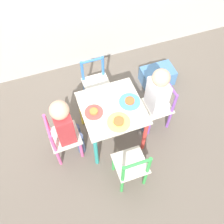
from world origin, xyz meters
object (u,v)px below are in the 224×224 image
(plate_front, at_px, (119,122))
(chair_pink, at_px, (62,138))
(child_left, at_px, (66,125))
(kids_table, at_px, (112,113))
(chair_purple, at_px, (158,106))
(chair_blue, at_px, (96,84))
(child_right, at_px, (155,96))
(storage_bin, at_px, (157,76))
(plate_right, at_px, (130,101))
(chair_green, at_px, (131,167))
(plate_left, at_px, (94,112))

(plate_front, bearing_deg, chair_pink, 163.12)
(chair_pink, distance_m, child_left, 0.19)
(kids_table, relative_size, chair_purple, 1.01)
(chair_blue, height_order, child_right, child_right)
(storage_bin, bearing_deg, child_left, -155.87)
(chair_purple, height_order, child_left, child_left)
(plate_right, bearing_deg, chair_green, -109.24)
(chair_purple, height_order, storage_bin, chair_purple)
(chair_green, bearing_deg, chair_purple, -134.39)
(child_left, relative_size, plate_right, 4.04)
(chair_blue, distance_m, storage_bin, 0.74)
(plate_left, bearing_deg, plate_right, -0.00)
(plate_left, distance_m, plate_right, 0.32)
(chair_purple, relative_size, chair_green, 1.00)
(chair_pink, relative_size, storage_bin, 1.45)
(kids_table, bearing_deg, child_left, -177.82)
(chair_blue, relative_size, child_right, 0.69)
(kids_table, bearing_deg, child_right, 0.78)
(child_left, relative_size, plate_left, 4.79)
(chair_purple, xyz_separation_m, plate_right, (-0.31, -0.01, 0.23))
(chair_pink, relative_size, chair_blue, 1.00)
(kids_table, bearing_deg, chair_pink, -177.82)
(kids_table, xyz_separation_m, plate_left, (-0.16, 0.00, 0.09))
(kids_table, height_order, storage_bin, kids_table)
(plate_front, bearing_deg, kids_table, 90.00)
(chair_green, height_order, child_left, child_left)
(child_right, relative_size, plate_front, 3.93)
(chair_green, bearing_deg, chair_pink, -43.69)
(child_left, distance_m, plate_left, 0.25)
(plate_right, bearing_deg, plate_left, 180.00)
(chair_purple, distance_m, chair_green, 0.68)
(chair_green, distance_m, chair_blue, 0.95)
(kids_table, distance_m, plate_left, 0.18)
(chair_purple, bearing_deg, chair_pink, -89.30)
(kids_table, relative_size, chair_green, 1.01)
(plate_right, distance_m, plate_front, 0.23)
(chair_green, bearing_deg, storage_bin, -126.34)
(child_left, bearing_deg, storage_bin, -68.05)
(chair_purple, bearing_deg, plate_left, -90.20)
(chair_purple, relative_size, plate_left, 3.35)
(plate_left, distance_m, storage_bin, 1.08)
(chair_pink, bearing_deg, child_left, -90.00)
(chair_pink, xyz_separation_m, plate_left, (0.31, 0.02, 0.23))
(plate_left, bearing_deg, chair_blue, 71.34)
(chair_pink, xyz_separation_m, chair_green, (0.47, -0.45, 0.00))
(chair_blue, bearing_deg, storage_bin, 1.09)
(kids_table, height_order, chair_green, chair_green)
(child_left, xyz_separation_m, plate_right, (0.57, 0.02, 0.04))
(chair_pink, bearing_deg, storage_bin, -69.07)
(kids_table, height_order, chair_purple, chair_purple)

